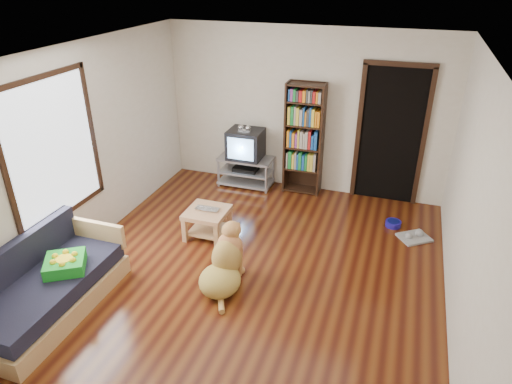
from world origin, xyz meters
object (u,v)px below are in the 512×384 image
(tv_stand, at_px, (246,170))
(bookshelf, at_px, (304,133))
(green_cushion, at_px, (65,264))
(dog, at_px, (225,265))
(laptop, at_px, (206,211))
(coffee_table, at_px, (207,218))
(grey_rag, at_px, (414,238))
(crt_tv, at_px, (246,143))
(dog_bowl, at_px, (393,224))
(sofa, at_px, (47,290))

(tv_stand, relative_size, bookshelf, 0.50)
(green_cushion, height_order, dog, dog)
(laptop, relative_size, tv_stand, 0.36)
(tv_stand, distance_m, coffee_table, 1.70)
(grey_rag, bearing_deg, coffee_table, -162.92)
(bookshelf, bearing_deg, crt_tv, -175.68)
(coffee_table, height_order, dog, dog)
(dog_bowl, xyz_separation_m, dog, (-1.79, -2.01, 0.24))
(grey_rag, relative_size, crt_tv, 0.69)
(grey_rag, distance_m, sofa, 4.67)
(bookshelf, bearing_deg, dog_bowl, -24.79)
(dog_bowl, distance_m, coffee_table, 2.67)
(green_cushion, bearing_deg, dog_bowl, 7.90)
(coffee_table, bearing_deg, sofa, -117.92)
(dog_bowl, bearing_deg, bookshelf, 155.21)
(bookshelf, relative_size, sofa, 1.00)
(laptop, bearing_deg, green_cushion, -118.80)
(bookshelf, bearing_deg, grey_rag, -27.60)
(grey_rag, height_order, dog, dog)
(green_cushion, xyz_separation_m, bookshelf, (1.80, 3.52, 0.51))
(green_cushion, bearing_deg, bookshelf, 30.60)
(grey_rag, bearing_deg, green_cushion, -144.76)
(green_cushion, distance_m, bookshelf, 3.99)
(sofa, bearing_deg, tv_stand, 74.98)
(tv_stand, distance_m, bookshelf, 1.20)
(green_cushion, relative_size, dog_bowl, 1.84)
(tv_stand, xyz_separation_m, sofa, (-0.97, -3.63, -0.01))
(green_cushion, xyz_separation_m, laptop, (0.90, 1.69, -0.07))
(laptop, height_order, bookshelf, bookshelf)
(laptop, xyz_separation_m, tv_stand, (-0.05, 1.73, -0.14))
(tv_stand, xyz_separation_m, dog, (0.68, -2.62, 0.01))
(sofa, xyz_separation_m, dog, (1.66, 1.01, 0.02))
(dog_bowl, distance_m, sofa, 4.59)
(sofa, bearing_deg, green_cushion, 58.94)
(sofa, height_order, coffee_table, sofa)
(green_cushion, distance_m, tv_stand, 3.54)
(dog_bowl, height_order, grey_rag, dog_bowl)
(laptop, xyz_separation_m, dog_bowl, (2.43, 1.12, -0.37))
(green_cushion, relative_size, coffee_table, 0.74)
(grey_rag, bearing_deg, laptop, -162.35)
(green_cushion, distance_m, grey_rag, 4.47)
(bookshelf, xyz_separation_m, sofa, (-1.92, -3.72, -0.74))
(green_cushion, distance_m, laptop, 1.92)
(green_cushion, bearing_deg, dog, -4.77)
(laptop, bearing_deg, dog, -55.45)
(grey_rag, height_order, coffee_table, coffee_table)
(coffee_table, bearing_deg, green_cushion, -117.53)
(grey_rag, bearing_deg, dog, -139.90)
(coffee_table, distance_m, dog, 1.12)
(laptop, bearing_deg, grey_rag, 16.80)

